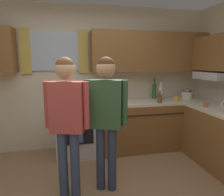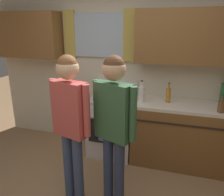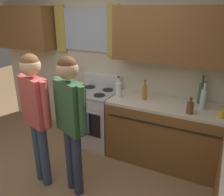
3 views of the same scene
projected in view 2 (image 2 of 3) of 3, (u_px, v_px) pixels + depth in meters
The scene contains 8 objects.
back_wall_unit at pixel (134, 56), 3.37m from camera, with size 4.60×0.42×2.60m.
stove_oven at pixel (112, 124), 3.50m from camera, with size 0.66×0.67×1.10m.
bottle_squat_brown at pixel (221, 106), 2.77m from camera, with size 0.08×0.08×0.21m.
bottle_wine_green at pixel (223, 92), 3.09m from camera, with size 0.08×0.08×0.39m.
bottle_milk_white at pixel (141, 94), 3.13m from camera, with size 0.08×0.08×0.31m.
bottle_oil_amber at pixel (168, 95), 3.12m from camera, with size 0.06×0.06×0.29m.
adult_left at pixel (70, 115), 2.32m from camera, with size 0.50×0.26×1.66m.
adult_in_plaid at pixel (114, 117), 2.24m from camera, with size 0.49×0.28×1.67m.
Camera 2 is at (0.72, -1.54, 1.91)m, focal length 36.11 mm.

